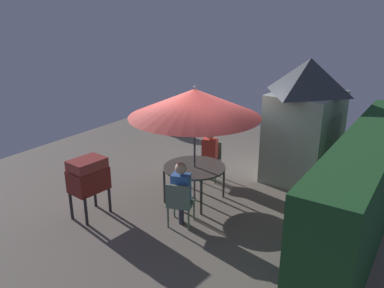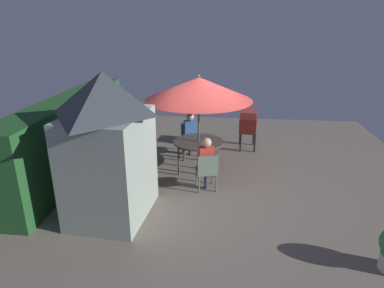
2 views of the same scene
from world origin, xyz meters
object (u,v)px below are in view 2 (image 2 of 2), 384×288
at_px(garden_shed, 108,146).
at_px(patio_table, 198,143).
at_px(bbq_grill, 248,122).
at_px(person_in_blue, 190,129).
at_px(chair_far_side, 190,137).
at_px(chair_near_shed, 207,170).
at_px(patio_umbrella, 199,89).
at_px(person_in_red, 206,158).

relative_size(garden_shed, patio_table, 2.21).
distance_m(bbq_grill, person_in_blue, 1.84).
bearing_deg(garden_shed, bbq_grill, -35.15).
bearing_deg(chair_far_side, patio_table, -161.26).
relative_size(bbq_grill, chair_near_shed, 1.33).
xyz_separation_m(garden_shed, chair_near_shed, (1.21, -1.83, -0.95)).
bearing_deg(patio_umbrella, person_in_blue, 18.74).
relative_size(patio_table, chair_near_shed, 1.45).
relative_size(garden_shed, bbq_grill, 2.41).
distance_m(chair_near_shed, person_in_blue, 2.26).
bearing_deg(person_in_blue, patio_table, -161.26).
xyz_separation_m(patio_umbrella, bbq_grill, (1.69, -1.36, -1.30)).
relative_size(patio_table, person_in_red, 1.04).
xyz_separation_m(garden_shed, bbq_grill, (4.09, -2.88, -0.63)).
bearing_deg(bbq_grill, person_in_blue, 113.30).
bearing_deg(person_in_red, patio_umbrella, 14.53).
bearing_deg(person_in_red, bbq_grill, -20.99).
xyz_separation_m(patio_umbrella, chair_far_side, (1.05, 0.36, -1.63)).
bearing_deg(person_in_blue, chair_near_shed, -163.56).
relative_size(person_in_red, person_in_blue, 1.00).
height_order(patio_table, chair_far_side, chair_far_side).
distance_m(patio_table, person_in_red, 1.14).
xyz_separation_m(chair_near_shed, person_in_red, (0.08, 0.02, 0.26)).
bearing_deg(patio_table, person_in_red, -165.47).
height_order(bbq_grill, person_in_red, person_in_red).
relative_size(garden_shed, person_in_red, 2.29).
height_order(garden_shed, bbq_grill, garden_shed).
xyz_separation_m(garden_shed, person_in_blue, (3.36, -1.19, -0.69)).
relative_size(chair_near_shed, person_in_blue, 0.71).
bearing_deg(chair_near_shed, chair_far_side, 16.53).
xyz_separation_m(garden_shed, patio_table, (2.39, -1.52, -0.76)).
xyz_separation_m(patio_table, chair_far_side, (1.05, 0.36, -0.20)).
distance_m(patio_table, patio_umbrella, 1.43).
height_order(bbq_grill, person_in_blue, person_in_blue).
relative_size(patio_umbrella, person_in_blue, 2.13).
height_order(garden_shed, chair_near_shed, garden_shed).
bearing_deg(person_in_blue, person_in_red, -163.48).
height_order(patio_table, person_in_blue, person_in_blue).
bearing_deg(person_in_red, patio_table, 14.53).
distance_m(patio_umbrella, person_in_blue, 1.70).
relative_size(patio_umbrella, person_in_red, 2.13).
distance_m(bbq_grill, person_in_red, 3.00).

